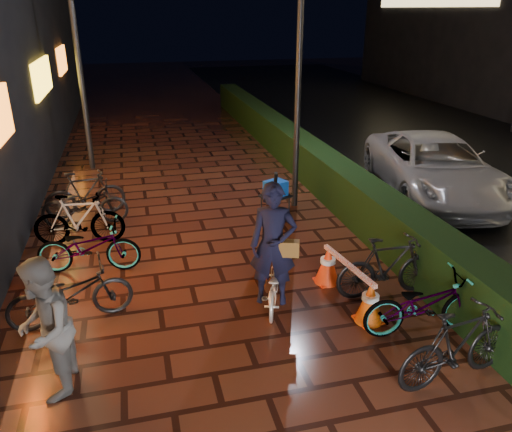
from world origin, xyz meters
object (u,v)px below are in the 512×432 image
object	(u,v)px
van	(434,167)
cart_assembly	(275,190)
traffic_barrier	(347,282)
bystander_person	(44,329)
cyclist	(273,263)

from	to	relation	value
van	cart_assembly	bearing A→B (deg)	-163.84
traffic_barrier	cart_assembly	distance (m)	3.70
van	bystander_person	bearing A→B (deg)	-136.67
van	cyclist	distance (m)	6.47
van	traffic_barrier	bearing A→B (deg)	-123.12
cyclist	traffic_barrier	xyz separation A→B (m)	(1.18, -0.13, -0.42)
bystander_person	cyclist	xyz separation A→B (m)	(3.06, 1.15, -0.13)
bystander_person	cart_assembly	xyz separation A→B (m)	(4.14, 4.71, -0.30)
van	cyclist	bearing A→B (deg)	-131.30
traffic_barrier	cart_assembly	xyz separation A→B (m)	(-0.10, 3.69, 0.25)
cyclist	cart_assembly	size ratio (longest dim) A/B	1.79
bystander_person	traffic_barrier	bearing A→B (deg)	108.28
cart_assembly	van	bearing A→B (deg)	4.09
cyclist	traffic_barrier	distance (m)	1.26
cyclist	cart_assembly	distance (m)	3.73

